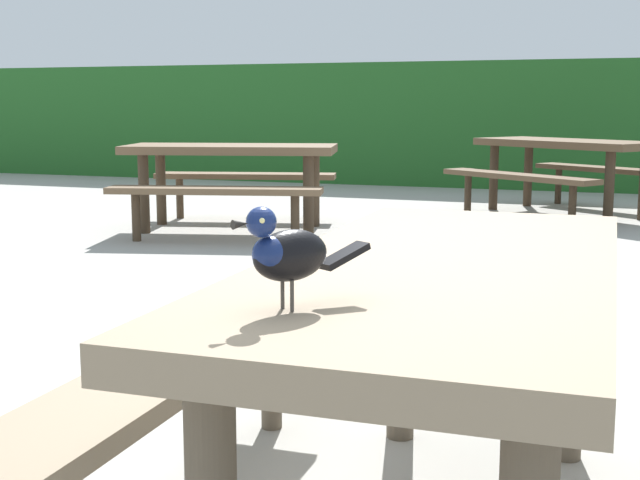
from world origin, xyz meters
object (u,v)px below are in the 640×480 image
at_px(picnic_table_foreground, 443,334).
at_px(picnic_table_far_centre, 231,166).
at_px(bird_grackle, 286,252).
at_px(picnic_table_mid_left, 566,159).

distance_m(picnic_table_foreground, picnic_table_far_centre, 5.61).
relative_size(bird_grackle, picnic_table_far_centre, 0.12).
xyz_separation_m(picnic_table_mid_left, picnic_table_far_centre, (-2.66, -2.07, 0.00)).
distance_m(bird_grackle, picnic_table_mid_left, 7.50).
bearing_deg(bird_grackle, picnic_table_foreground, 75.94).
relative_size(picnic_table_foreground, picnic_table_far_centre, 0.87).
height_order(bird_grackle, picnic_table_far_centre, bird_grackle).
relative_size(bird_grackle, picnic_table_mid_left, 0.11).
bearing_deg(picnic_table_mid_left, bird_grackle, -89.59).
bearing_deg(picnic_table_foreground, picnic_table_mid_left, 91.71).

